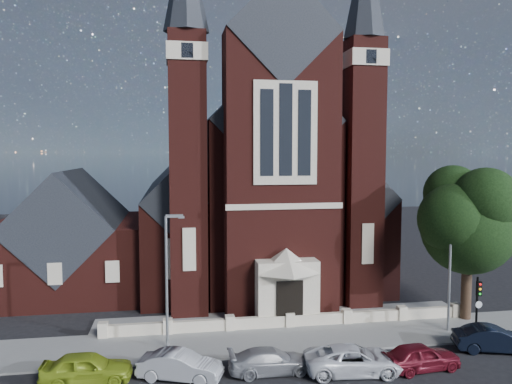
# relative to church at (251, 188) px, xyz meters

# --- Properties ---
(ground) EXTENTS (120.00, 120.00, 0.00)m
(ground) POSITION_rel_church_xyz_m (0.00, -7.94, -8.19)
(ground) COLOR black
(ground) RESTS_ON ground
(pavement_strip) EXTENTS (60.00, 5.00, 0.12)m
(pavement_strip) POSITION_rel_church_xyz_m (0.00, -18.44, -8.19)
(pavement_strip) COLOR slate
(pavement_strip) RESTS_ON ground
(forecourt_paving) EXTENTS (26.00, 3.00, 0.14)m
(forecourt_paving) POSITION_rel_church_xyz_m (0.00, -14.44, -8.19)
(forecourt_paving) COLOR slate
(forecourt_paving) RESTS_ON ground
(forecourt_wall) EXTENTS (24.00, 0.40, 0.90)m
(forecourt_wall) POSITION_rel_church_xyz_m (0.00, -16.44, -8.19)
(forecourt_wall) COLOR #C3B59B
(forecourt_wall) RESTS_ON ground
(church) EXTENTS (20.01, 34.90, 29.20)m
(church) POSITION_rel_church_xyz_m (0.00, 0.00, 0.00)
(church) COLOR #441612
(church) RESTS_ON ground
(parish_hall) EXTENTS (12.00, 12.20, 10.24)m
(parish_hall) POSITION_rel_church_xyz_m (-16.00, -4.94, -4.17)
(parish_hall) COLOR #441612
(parish_hall) RESTS_ON ground
(street_tree) EXTENTS (6.40, 6.60, 10.70)m
(street_tree) POSITION_rel_church_xyz_m (12.60, -17.23, -1.23)
(street_tree) COLOR black
(street_tree) RESTS_ON ground
(street_lamp_left) EXTENTS (1.16, 0.22, 8.09)m
(street_lamp_left) POSITION_rel_church_xyz_m (-7.91, -18.94, -3.59)
(street_lamp_left) COLOR gray
(street_lamp_left) RESTS_ON ground
(street_lamp_right) EXTENTS (1.16, 0.22, 8.09)m
(street_lamp_right) POSITION_rel_church_xyz_m (10.09, -18.94, -3.59)
(street_lamp_right) COLOR gray
(street_lamp_right) RESTS_ON ground
(traffic_signal) EXTENTS (0.28, 0.42, 4.00)m
(traffic_signal) POSITION_rel_church_xyz_m (11.00, -20.52, -5.60)
(traffic_signal) COLOR black
(traffic_signal) RESTS_ON ground
(car_lime_van) EXTENTS (4.57, 1.92, 1.55)m
(car_lime_van) POSITION_rel_church_xyz_m (-11.99, -22.48, -7.41)
(car_lime_van) COLOR #8FA821
(car_lime_van) RESTS_ON ground
(car_silver_a) EXTENTS (4.62, 2.88, 1.44)m
(car_silver_a) POSITION_rel_church_xyz_m (-7.32, -22.88, -7.47)
(car_silver_a) COLOR #ACAEB4
(car_silver_a) RESTS_ON ground
(car_silver_b) EXTENTS (4.54, 1.92, 1.31)m
(car_silver_b) POSITION_rel_church_xyz_m (-2.56, -22.94, -7.53)
(car_silver_b) COLOR gray
(car_silver_b) RESTS_ON ground
(car_white_suv) EXTENTS (5.45, 2.91, 1.46)m
(car_white_suv) POSITION_rel_church_xyz_m (1.77, -23.68, -7.46)
(car_white_suv) COLOR white
(car_white_suv) RESTS_ON ground
(car_dark_red) EXTENTS (4.44, 2.17, 1.46)m
(car_dark_red) POSITION_rel_church_xyz_m (5.47, -23.90, -7.46)
(car_dark_red) COLOR maroon
(car_dark_red) RESTS_ON ground
(car_navy) EXTENTS (4.75, 2.68, 1.48)m
(car_navy) POSITION_rel_church_xyz_m (10.93, -22.28, -7.44)
(car_navy) COLOR black
(car_navy) RESTS_ON ground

